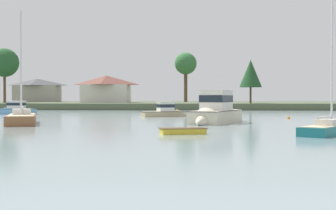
{
  "coord_description": "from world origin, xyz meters",
  "views": [
    {
      "loc": [
        9.51,
        -13.97,
        2.57
      ],
      "look_at": [
        7.61,
        26.11,
        1.91
      ],
      "focal_mm": 51.35,
      "sensor_mm": 36.0,
      "label": 1
    }
  ],
  "objects_px": {
    "cruiser_skyblue": "(14,111)",
    "mooring_buoy_orange": "(289,118)",
    "cruiser_cream": "(214,115)",
    "cruiser_sand": "(167,113)",
    "sailboat_wood": "(22,121)",
    "sailboat_teal": "(329,131)",
    "dinghy_yellow": "(183,132)"
  },
  "relations": [
    {
      "from": "cruiser_skyblue",
      "to": "mooring_buoy_orange",
      "type": "height_order",
      "value": "cruiser_skyblue"
    },
    {
      "from": "cruiser_cream",
      "to": "cruiser_sand",
      "type": "bearing_deg",
      "value": 108.61
    },
    {
      "from": "cruiser_sand",
      "to": "sailboat_wood",
      "type": "relative_size",
      "value": 0.58
    },
    {
      "from": "cruiser_skyblue",
      "to": "cruiser_cream",
      "type": "height_order",
      "value": "cruiser_cream"
    },
    {
      "from": "sailboat_wood",
      "to": "mooring_buoy_orange",
      "type": "distance_m",
      "value": 30.76
    },
    {
      "from": "sailboat_teal",
      "to": "cruiser_cream",
      "type": "bearing_deg",
      "value": 117.29
    },
    {
      "from": "cruiser_cream",
      "to": "mooring_buoy_orange",
      "type": "height_order",
      "value": "cruiser_cream"
    },
    {
      "from": "cruiser_sand",
      "to": "sailboat_wood",
      "type": "bearing_deg",
      "value": -125.59
    },
    {
      "from": "cruiser_skyblue",
      "to": "dinghy_yellow",
      "type": "bearing_deg",
      "value": -55.09
    },
    {
      "from": "dinghy_yellow",
      "to": "cruiser_cream",
      "type": "xyz_separation_m",
      "value": [
        2.83,
        13.98,
        0.66
      ]
    },
    {
      "from": "cruiser_skyblue",
      "to": "cruiser_sand",
      "type": "relative_size",
      "value": 1.03
    },
    {
      "from": "cruiser_skyblue",
      "to": "sailboat_wood",
      "type": "bearing_deg",
      "value": -67.92
    },
    {
      "from": "dinghy_yellow",
      "to": "sailboat_wood",
      "type": "distance_m",
      "value": 19.52
    },
    {
      "from": "sailboat_teal",
      "to": "cruiser_skyblue",
      "type": "bearing_deg",
      "value": 134.07
    },
    {
      "from": "dinghy_yellow",
      "to": "sailboat_wood",
      "type": "xyz_separation_m",
      "value": [
        -15.62,
        11.7,
        0.1
      ]
    },
    {
      "from": "dinghy_yellow",
      "to": "sailboat_teal",
      "type": "xyz_separation_m",
      "value": [
        10.03,
        0.03,
        0.06
      ]
    },
    {
      "from": "cruiser_cream",
      "to": "dinghy_yellow",
      "type": "bearing_deg",
      "value": -101.45
    },
    {
      "from": "cruiser_skyblue",
      "to": "cruiser_sand",
      "type": "distance_m",
      "value": 24.51
    },
    {
      "from": "cruiser_sand",
      "to": "cruiser_cream",
      "type": "height_order",
      "value": "cruiser_cream"
    },
    {
      "from": "dinghy_yellow",
      "to": "mooring_buoy_orange",
      "type": "distance_m",
      "value": 27.55
    },
    {
      "from": "cruiser_cream",
      "to": "sailboat_wood",
      "type": "distance_m",
      "value": 18.6
    },
    {
      "from": "cruiser_skyblue",
      "to": "mooring_buoy_orange",
      "type": "bearing_deg",
      "value": -18.16
    },
    {
      "from": "dinghy_yellow",
      "to": "sailboat_teal",
      "type": "relative_size",
      "value": 0.34
    },
    {
      "from": "cruiser_cream",
      "to": "sailboat_wood",
      "type": "relative_size",
      "value": 0.96
    },
    {
      "from": "cruiser_cream",
      "to": "mooring_buoy_orange",
      "type": "relative_size",
      "value": 24.6
    },
    {
      "from": "sailboat_teal",
      "to": "dinghy_yellow",
      "type": "bearing_deg",
      "value": -179.86
    },
    {
      "from": "cruiser_sand",
      "to": "mooring_buoy_orange",
      "type": "relative_size",
      "value": 14.95
    },
    {
      "from": "cruiser_sand",
      "to": "mooring_buoy_orange",
      "type": "xyz_separation_m",
      "value": [
        14.82,
        -5.3,
        -0.39
      ]
    },
    {
      "from": "cruiser_sand",
      "to": "sailboat_wood",
      "type": "height_order",
      "value": "sailboat_wood"
    },
    {
      "from": "cruiser_sand",
      "to": "sailboat_teal",
      "type": "bearing_deg",
      "value": -67.21
    },
    {
      "from": "cruiser_sand",
      "to": "sailboat_teal",
      "type": "height_order",
      "value": "sailboat_teal"
    },
    {
      "from": "sailboat_teal",
      "to": "mooring_buoy_orange",
      "type": "height_order",
      "value": "sailboat_teal"
    }
  ]
}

